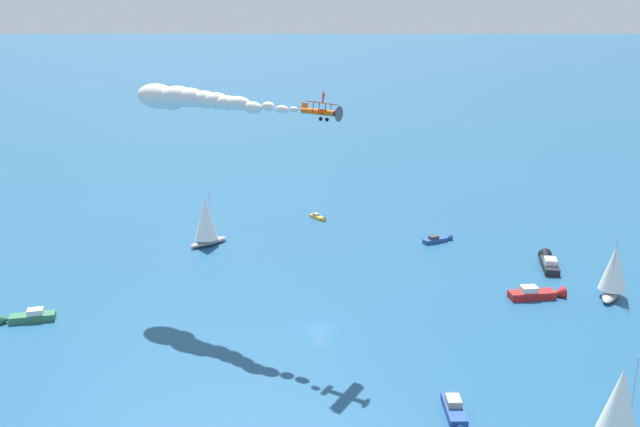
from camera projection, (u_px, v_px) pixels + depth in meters
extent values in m
plane|color=#1E517A|center=(320.00, 328.00, 117.95)|extent=(2000.00, 2000.00, 0.00)
cube|color=#23478C|center=(454.00, 410.00, 93.83)|extent=(5.65, 7.35, 1.15)
cube|color=gray|center=(454.00, 401.00, 94.05)|extent=(2.87, 3.10, 0.86)
ellipsoid|color=#9E9993|center=(209.00, 242.00, 157.08)|extent=(9.59, 4.27, 1.30)
cylinder|color=#B2B2B7|center=(210.00, 215.00, 155.78)|extent=(0.14, 0.14, 10.66)
cone|color=white|center=(206.00, 219.00, 155.19)|extent=(5.96, 5.96, 9.06)
cube|color=#33704C|center=(33.00, 317.00, 120.61)|extent=(7.68, 4.56, 1.17)
cone|color=#33704C|center=(4.00, 320.00, 119.67)|extent=(2.52, 2.82, 2.34)
cube|color=silver|center=(35.00, 311.00, 120.42)|extent=(3.03, 2.59, 0.88)
cube|color=gold|center=(317.00, 217.00, 175.80)|extent=(1.68, 4.31, 0.67)
cone|color=gold|center=(323.00, 219.00, 173.81)|extent=(1.43, 1.18, 1.35)
cube|color=gray|center=(316.00, 214.00, 175.88)|extent=(1.19, 1.56, 0.51)
ellipsoid|color=#9E9993|center=(611.00, 294.00, 129.78)|extent=(8.98, 6.20, 1.23)
cylinder|color=#B2B2B7|center=(614.00, 266.00, 127.58)|extent=(0.14, 0.14, 10.14)
cone|color=white|center=(615.00, 267.00, 128.63)|extent=(6.52, 6.52, 8.62)
cube|color=#23478C|center=(435.00, 240.00, 158.68)|extent=(5.77, 2.31, 0.90)
cone|color=#23478C|center=(448.00, 238.00, 160.14)|extent=(1.60, 1.92, 1.80)
cube|color=#38383D|center=(434.00, 237.00, 158.28)|extent=(2.09, 1.61, 0.67)
cube|color=#B21E1E|center=(532.00, 295.00, 129.47)|extent=(8.65, 5.69, 1.32)
cone|color=#B21E1E|center=(558.00, 293.00, 130.16)|extent=(2.99, 3.27, 2.65)
cube|color=silver|center=(529.00, 289.00, 129.04)|extent=(3.50, 3.09, 0.99)
cylinder|color=#B2B2B7|center=(632.00, 405.00, 81.95)|extent=(0.14, 0.14, 12.31)
cone|color=white|center=(619.00, 409.00, 82.25)|extent=(8.24, 8.24, 10.46)
cube|color=black|center=(550.00, 266.00, 143.23)|extent=(7.78, 8.48, 1.40)
cone|color=black|center=(546.00, 256.00, 148.29)|extent=(3.58, 3.51, 2.80)
cube|color=silver|center=(551.00, 261.00, 142.26)|extent=(3.68, 3.78, 1.05)
cylinder|color=orange|center=(320.00, 112.00, 107.52)|extent=(3.78, 6.21, 1.06)
cylinder|color=black|center=(337.00, 114.00, 106.04)|extent=(1.33, 1.06, 1.18)
cylinder|color=#4C4C51|center=(339.00, 114.00, 105.82)|extent=(2.45, 1.24, 2.70)
cube|color=orange|center=(322.00, 114.00, 107.40)|extent=(6.93, 4.30, 1.51)
cube|color=orange|center=(323.00, 103.00, 107.19)|extent=(6.93, 4.30, 1.51)
cylinder|color=black|center=(331.00, 110.00, 109.44)|extent=(0.41, 0.27, 1.61)
cylinder|color=black|center=(325.00, 109.00, 108.06)|extent=(0.41, 0.27, 1.61)
cylinder|color=black|center=(319.00, 108.00, 106.53)|extent=(0.41, 0.27, 1.61)
cylinder|color=black|center=(313.00, 107.00, 105.16)|extent=(0.41, 0.27, 1.61)
cube|color=orange|center=(305.00, 107.00, 108.91)|extent=(0.78, 1.13, 1.20)
cube|color=orange|center=(304.00, 110.00, 108.98)|extent=(2.61, 1.90, 0.56)
cylinder|color=black|center=(327.00, 120.00, 108.01)|extent=(0.47, 0.64, 0.61)
cylinder|color=black|center=(321.00, 119.00, 106.48)|extent=(0.47, 0.64, 0.61)
cylinder|color=#262628|center=(323.00, 100.00, 107.13)|extent=(0.26, 0.18, 0.90)
cylinder|color=red|center=(323.00, 100.00, 107.22)|extent=(0.31, 0.24, 0.79)
cylinder|color=red|center=(323.00, 100.00, 107.05)|extent=(0.31, 0.24, 0.79)
cube|color=red|center=(323.00, 96.00, 107.05)|extent=(0.48, 0.37, 0.58)
sphere|color=tan|center=(324.00, 93.00, 107.00)|extent=(0.21, 0.21, 0.21)
cylinder|color=red|center=(325.00, 93.00, 107.23)|extent=(0.28, 0.20, 0.58)
cylinder|color=red|center=(323.00, 93.00, 106.75)|extent=(0.44, 0.28, 0.50)
ellipsoid|color=silver|center=(294.00, 109.00, 109.55)|extent=(1.70, 1.82, 1.05)
ellipsoid|color=silver|center=(282.00, 109.00, 111.50)|extent=(2.54, 2.83, 1.52)
ellipsoid|color=silver|center=(268.00, 106.00, 112.79)|extent=(2.75, 2.87, 1.77)
ellipsoid|color=silver|center=(252.00, 107.00, 113.72)|extent=(3.80, 4.16, 2.31)
ellipsoid|color=silver|center=(239.00, 103.00, 114.82)|extent=(4.60, 5.18, 2.71)
ellipsoid|color=silver|center=(228.00, 103.00, 116.61)|extent=(4.67, 5.13, 2.82)
ellipsoid|color=silver|center=(217.00, 101.00, 118.26)|extent=(5.37, 5.77, 3.34)
ellipsoid|color=silver|center=(205.00, 100.00, 119.68)|extent=(5.61, 5.89, 3.58)
ellipsoid|color=silver|center=(191.00, 98.00, 120.61)|extent=(6.30, 6.74, 3.93)
ellipsoid|color=silver|center=(179.00, 96.00, 121.85)|extent=(7.39, 8.39, 4.30)
ellipsoid|color=silver|center=(170.00, 99.00, 123.94)|extent=(7.25, 7.39, 4.76)
ellipsoid|color=silver|center=(157.00, 96.00, 124.90)|extent=(8.80, 9.85, 5.21)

